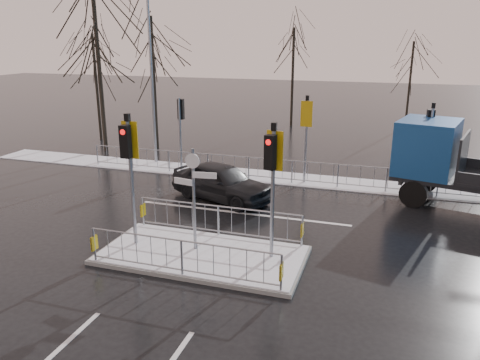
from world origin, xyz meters
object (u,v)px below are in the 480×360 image
(traffic_island, at_px, (202,245))
(car_far_lane, at_px, (222,182))
(flatbed_truck, at_px, (453,161))
(street_lamp_left, at_px, (153,74))

(traffic_island, height_order, car_far_lane, traffic_island)
(traffic_island, relative_size, car_far_lane, 1.39)
(traffic_island, relative_size, flatbed_truck, 0.82)
(car_far_lane, distance_m, flatbed_truck, 8.90)
(flatbed_truck, bearing_deg, car_far_lane, -165.46)
(traffic_island, xyz_separation_m, flatbed_truck, (7.35, 7.26, 1.31))
(traffic_island, distance_m, street_lamp_left, 12.17)
(traffic_island, distance_m, car_far_lane, 5.20)
(car_far_lane, xyz_separation_m, flatbed_truck, (8.57, 2.22, 0.96))
(car_far_lane, height_order, street_lamp_left, street_lamp_left)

